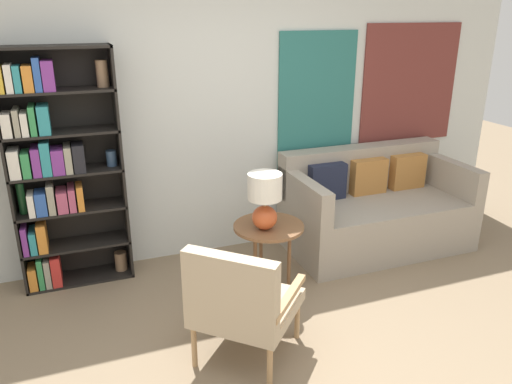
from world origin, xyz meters
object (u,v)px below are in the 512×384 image
Objects in this scene: couch at (374,210)px; armchair at (240,300)px; side_table at (269,232)px; table_lamp at (265,197)px; bookshelf at (55,170)px.

armchair is at bearing -145.66° from couch.
couch is 1.34m from side_table.
table_lamp reaches higher than armchair.
bookshelf is 2.25× the size of armchair.
couch reaches higher than armchair.
bookshelf is 2.87m from couch.
bookshelf is at bearing 155.16° from side_table.
table_lamp is at bearing -137.14° from side_table.
table_lamp reaches higher than couch.
bookshelf reaches higher than side_table.
side_table is at bearing -24.84° from bookshelf.
side_table is at bearing 57.15° from armchair.
couch is (1.77, 1.21, -0.11)m from armchair.
table_lamp reaches higher than side_table.
couch is at bearing 34.34° from armchair.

